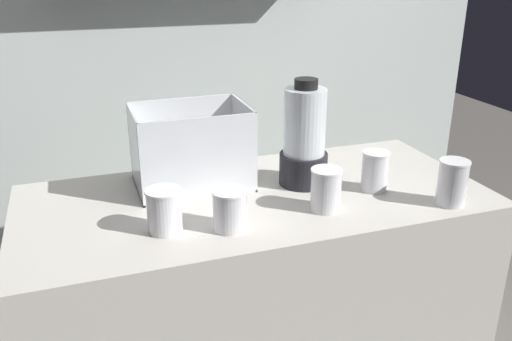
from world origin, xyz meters
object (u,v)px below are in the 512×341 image
object	(u,v)px
juice_cup_mango_far_left	(165,213)
juice_cup_carrot_right	(375,173)
blender_pitcher	(304,140)
juice_cup_pomegranate_far_right	(452,184)
juice_cup_carrot_middle	(326,192)
carrot_display_bin	(194,161)
juice_cup_orange_left	(230,211)

from	to	relation	value
juice_cup_mango_far_left	juice_cup_carrot_right	world-z (taller)	juice_cup_carrot_right
blender_pitcher	juice_cup_pomegranate_far_right	world-z (taller)	blender_pitcher
juice_cup_carrot_middle	juice_cup_carrot_right	size ratio (longest dim) A/B	0.99
juice_cup_carrot_middle	carrot_display_bin	bearing A→B (deg)	135.12
juice_cup_orange_left	juice_cup_carrot_middle	distance (m)	0.29
juice_cup_mango_far_left	juice_cup_pomegranate_far_right	distance (m)	0.82
juice_cup_mango_far_left	juice_cup_carrot_middle	bearing A→B (deg)	-2.59
carrot_display_bin	blender_pitcher	world-z (taller)	blender_pitcher
juice_cup_carrot_right	carrot_display_bin	bearing A→B (deg)	156.04
blender_pitcher	juice_cup_pomegranate_far_right	size ratio (longest dim) A/B	2.49
blender_pitcher	juice_cup_orange_left	distance (m)	0.39
carrot_display_bin	juice_cup_carrot_right	distance (m)	0.56
juice_cup_carrot_middle	juice_cup_pomegranate_far_right	bearing A→B (deg)	-13.31
blender_pitcher	juice_cup_orange_left	xyz separation A→B (m)	(-0.31, -0.22, -0.09)
blender_pitcher	juice_cup_carrot_right	distance (m)	0.24
juice_cup_pomegranate_far_right	juice_cup_carrot_right	bearing A→B (deg)	133.60
juice_cup_carrot_middle	juice_cup_carrot_right	distance (m)	0.22
juice_cup_pomegranate_far_right	juice_cup_carrot_middle	bearing A→B (deg)	166.69
carrot_display_bin	blender_pitcher	distance (m)	0.35
juice_cup_orange_left	juice_cup_carrot_right	size ratio (longest dim) A/B	0.89
juice_cup_mango_far_left	juice_cup_carrot_right	bearing A→B (deg)	5.10
juice_cup_carrot_middle	juice_cup_pomegranate_far_right	distance (m)	0.37
carrot_display_bin	juice_cup_mango_far_left	bearing A→B (deg)	-117.04
juice_cup_carrot_right	blender_pitcher	bearing A→B (deg)	147.34
blender_pitcher	carrot_display_bin	bearing A→B (deg)	161.63
blender_pitcher	juice_cup_pomegranate_far_right	bearing A→B (deg)	-39.63
juice_cup_carrot_middle	juice_cup_pomegranate_far_right	xyz separation A→B (m)	(0.36, -0.08, 0.01)
juice_cup_orange_left	juice_cup_pomegranate_far_right	xyz separation A→B (m)	(0.65, -0.06, 0.01)
carrot_display_bin	blender_pitcher	xyz separation A→B (m)	(0.32, -0.11, 0.07)
juice_cup_orange_left	juice_cup_carrot_right	world-z (taller)	juice_cup_carrot_right
juice_cup_orange_left	juice_cup_carrot_middle	xyz separation A→B (m)	(0.29, 0.02, 0.00)
carrot_display_bin	juice_cup_pomegranate_far_right	world-z (taller)	carrot_display_bin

